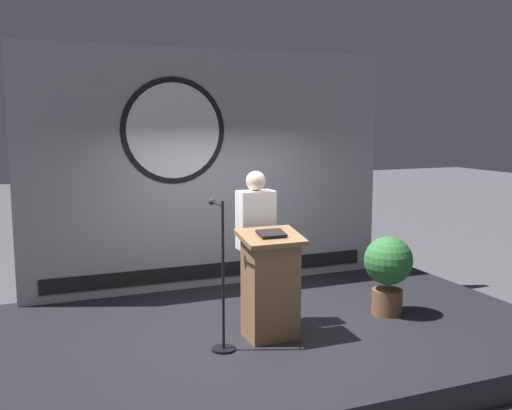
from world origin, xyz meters
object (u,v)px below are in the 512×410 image
at_px(podium, 270,285).
at_px(potted_plant, 388,268).
at_px(microphone_stand, 222,298).
at_px(speaker_person, 256,246).

bearing_deg(podium, potted_plant, 6.42).
relative_size(microphone_stand, potted_plant, 1.62).
bearing_deg(speaker_person, podium, -93.55).
height_order(speaker_person, microphone_stand, speaker_person).
xyz_separation_m(podium, speaker_person, (0.03, 0.48, 0.32)).
distance_m(podium, microphone_stand, 0.59).
bearing_deg(podium, speaker_person, 86.45).
relative_size(podium, speaker_person, 0.67).
distance_m(speaker_person, microphone_stand, 0.92).
distance_m(microphone_stand, potted_plant, 2.19).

